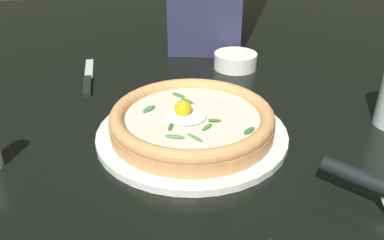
{
  "coord_description": "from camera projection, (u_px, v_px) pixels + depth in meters",
  "views": [
    {
      "loc": [
        0.55,
        -0.12,
        0.35
      ],
      "look_at": [
        -0.02,
        0.02,
        0.03
      ],
      "focal_mm": 37.39,
      "sensor_mm": 36.0,
      "label": 1
    }
  ],
  "objects": [
    {
      "name": "ground_plane",
      "position": [
        183.0,
        150.0,
        0.67
      ],
      "size": [
        2.4,
        2.4,
        0.03
      ],
      "primitive_type": "cube",
      "color": "black",
      "rests_on": "ground"
    },
    {
      "name": "pizza_plate",
      "position": [
        192.0,
        133.0,
        0.68
      ],
      "size": [
        0.32,
        0.32,
        0.01
      ],
      "primitive_type": "cylinder",
      "color": "white",
      "rests_on": "ground"
    },
    {
      "name": "pizza",
      "position": [
        192.0,
        120.0,
        0.67
      ],
      "size": [
        0.27,
        0.27,
        0.06
      ],
      "color": "tan",
      "rests_on": "pizza_plate"
    },
    {
      "name": "side_bowl",
      "position": [
        235.0,
        61.0,
        0.95
      ],
      "size": [
        0.1,
        0.1,
        0.04
      ],
      "primitive_type": "cylinder",
      "color": "white",
      "rests_on": "ground"
    },
    {
      "name": "pizza_cutter",
      "position": [
        378.0,
        185.0,
        0.5
      ],
      "size": [
        0.14,
        0.1,
        0.08
      ],
      "color": "silver",
      "rests_on": "ground"
    },
    {
      "name": "table_knife",
      "position": [
        88.0,
        81.0,
        0.88
      ],
      "size": [
        0.22,
        0.03,
        0.01
      ],
      "color": "silver",
      "rests_on": "ground"
    }
  ]
}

